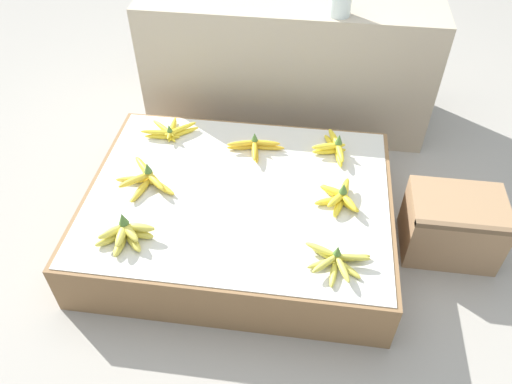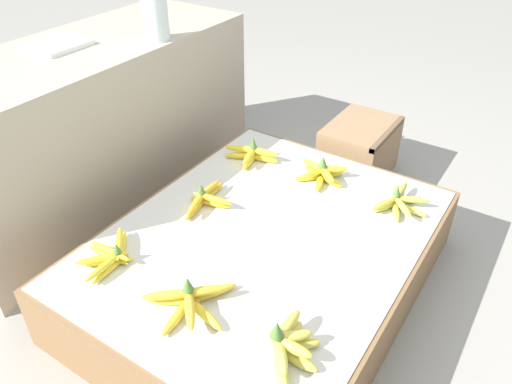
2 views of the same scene
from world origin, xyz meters
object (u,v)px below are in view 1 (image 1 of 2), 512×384
banana_bunch_front_left (126,234)px  banana_bunch_middle_left (145,178)px  banana_bunch_front_midright (336,261)px  banana_bunch_back_left (170,131)px  wooden_crate (452,225)px  banana_bunch_middle_midright (340,197)px  banana_bunch_back_midleft (255,146)px  banana_bunch_back_midright (334,147)px

banana_bunch_front_left → banana_bunch_middle_left: 0.31m
banana_bunch_front_left → banana_bunch_front_midright: size_ratio=0.89×
banana_bunch_front_left → banana_bunch_back_left: (-0.00, 0.64, -0.01)m
wooden_crate → banana_bunch_middle_left: 1.28m
banana_bunch_middle_midright → banana_bunch_back_midleft: bearing=143.8°
banana_bunch_front_left → banana_bunch_back_midleft: (0.40, 0.58, -0.01)m
banana_bunch_back_midleft → banana_bunch_front_midright: bearing=-58.2°
banana_bunch_back_left → banana_bunch_front_left: bearing=-89.7°
banana_bunch_back_left → wooden_crate: bearing=-13.6°
banana_bunch_front_left → banana_bunch_front_midright: banana_bunch_front_left is taller
banana_bunch_back_midleft → banana_bunch_middle_left: bearing=-146.9°
banana_bunch_front_midright → banana_bunch_middle_midright: 0.32m
wooden_crate → banana_bunch_middle_left: banana_bunch_middle_left is taller
banana_bunch_front_midright → banana_bunch_back_left: bearing=139.7°
banana_bunch_middle_midright → banana_bunch_back_left: (-0.78, 0.34, -0.01)m
wooden_crate → banana_bunch_back_midright: bearing=151.3°
banana_bunch_front_left → banana_bunch_back_left: banana_bunch_front_left is taller
wooden_crate → banana_bunch_front_midright: (-0.48, -0.35, 0.13)m
banana_bunch_front_midright → banana_bunch_back_midleft: banana_bunch_back_midleft is taller
banana_bunch_back_left → banana_bunch_back_midright: size_ratio=1.10×
wooden_crate → banana_bunch_middle_left: bearing=-178.7°
banana_bunch_middle_left → banana_bunch_back_midleft: banana_bunch_middle_left is taller
banana_bunch_middle_midright → banana_bunch_middle_left: bearing=179.7°
wooden_crate → banana_bunch_middle_midright: 0.50m
banana_bunch_front_left → banana_bunch_back_left: 0.64m
wooden_crate → banana_bunch_back_midright: (-0.50, 0.28, 0.14)m
banana_bunch_middle_left → banana_bunch_back_left: bearing=87.4°
wooden_crate → banana_bunch_back_left: (-1.26, 0.30, 0.13)m
banana_bunch_front_midright → banana_bunch_back_midright: (-0.02, 0.63, 0.01)m
banana_bunch_front_midright → banana_bunch_middle_left: size_ratio=0.89×
banana_bunch_front_left → banana_bunch_back_midright: size_ratio=0.94×
banana_bunch_middle_midright → banana_bunch_back_midleft: (-0.38, 0.28, -0.00)m
banana_bunch_middle_left → banana_bunch_back_left: (0.02, 0.33, -0.01)m
banana_bunch_front_left → banana_bunch_front_midright: bearing=-1.0°
banana_bunch_front_midright → banana_bunch_middle_midright: size_ratio=1.20×
banana_bunch_back_midright → banana_bunch_back_midleft: bearing=-174.8°
wooden_crate → banana_bunch_middle_left: (-1.27, -0.03, 0.13)m
banana_bunch_middle_left → banana_bunch_middle_midright: (0.80, -0.00, 0.00)m
wooden_crate → banana_bunch_front_midright: bearing=-143.9°
banana_bunch_middle_midright → banana_bunch_back_midright: 0.31m
banana_bunch_middle_midright → banana_bunch_back_midright: bearing=95.2°
banana_bunch_middle_midright → banana_bunch_back_left: size_ratio=0.80×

